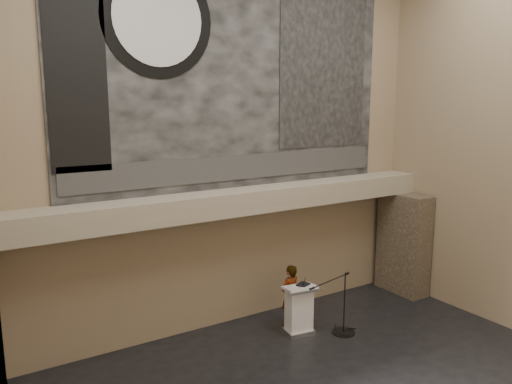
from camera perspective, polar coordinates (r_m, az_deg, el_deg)
wall_back at (r=11.22m, az=-2.18°, el=5.91°), size 10.00×0.02×8.50m
wall_left at (r=5.79m, az=-25.99°, el=0.57°), size 0.02×8.00×8.50m
soffit at (r=11.06m, az=-1.10°, el=-0.96°), size 10.00×0.80×0.50m
sprinkler_left at (r=10.36m, az=-8.57°, el=-3.44°), size 0.04×0.04×0.06m
sprinkler_right at (r=12.14m, az=6.74°, el=-1.34°), size 0.04×0.04×0.06m
banner at (r=11.17m, az=-2.16°, el=13.34°), size 8.00×0.05×5.00m
banner_text_strip at (r=11.22m, az=-1.98°, el=2.83°), size 7.76×0.02×0.55m
banner_clock_rim at (r=10.46m, az=-11.15°, el=18.86°), size 2.30×0.02×2.30m
banner_clock_face at (r=10.44m, az=-11.11°, el=18.88°), size 1.84×0.02×1.84m
banner_building_print at (r=12.52m, az=7.77°, el=13.40°), size 2.60×0.02×3.60m
banner_brick_print at (r=9.87m, az=-19.74°, el=11.38°), size 1.10×0.02×3.20m
stone_pier at (r=14.04m, az=16.50°, el=-5.64°), size 0.60×1.40×2.70m
lectern at (r=11.45m, az=4.93°, el=-13.20°), size 0.76×0.59×1.13m
binder at (r=11.27m, az=5.41°, el=-10.49°), size 0.35×0.32×0.04m
papers at (r=11.19m, az=4.71°, el=-10.71°), size 0.22×0.29×0.00m
speaker_person at (r=11.69m, az=3.90°, el=-11.73°), size 0.58×0.42×1.45m
mic_stand at (r=11.66m, az=9.86°, el=-14.70°), size 1.47×0.55×1.41m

